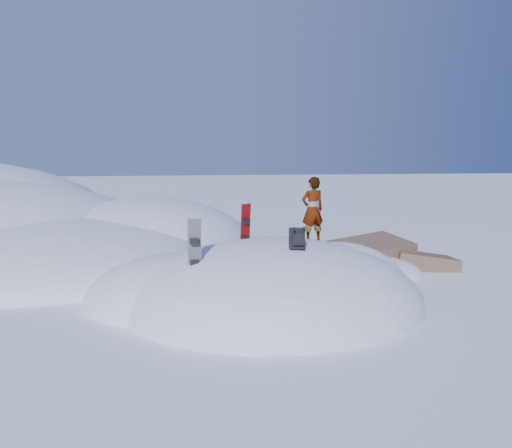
{
  "coord_description": "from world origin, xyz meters",
  "views": [
    {
      "loc": [
        -1.98,
        -11.07,
        3.56
      ],
      "look_at": [
        -0.36,
        0.3,
        1.85
      ],
      "focal_mm": 35.0,
      "sensor_mm": 36.0,
      "label": 1
    }
  ],
  "objects": [
    {
      "name": "snowboard_red",
      "position": [
        -0.56,
        0.81,
        1.58
      ],
      "size": [
        0.29,
        0.26,
        1.42
      ],
      "rotation": [
        0.0,
        0.0,
        0.53
      ],
      "color": "red",
      "rests_on": "snow_mound"
    },
    {
      "name": "backpack",
      "position": [
        0.39,
        -0.7,
        1.65
      ],
      "size": [
        0.39,
        0.48,
        0.57
      ],
      "rotation": [
        0.0,
        0.0,
        -0.16
      ],
      "color": "black",
      "rests_on": "snow_mound"
    },
    {
      "name": "rock_outcrop",
      "position": [
        3.72,
        3.01,
        0.01
      ],
      "size": [
        4.68,
        4.41,
        1.68
      ],
      "color": "brown",
      "rests_on": "ground"
    },
    {
      "name": "person",
      "position": [
        1.09,
        0.71,
        2.11
      ],
      "size": [
        0.66,
        0.52,
        1.61
      ],
      "primitive_type": "imported",
      "rotation": [
        0.0,
        0.0,
        3.38
      ],
      "color": "slate",
      "rests_on": "snow_mound"
    },
    {
      "name": "snowboard_dark",
      "position": [
        -1.81,
        -0.76,
        1.4
      ],
      "size": [
        0.3,
        0.23,
        1.51
      ],
      "rotation": [
        0.0,
        0.0,
        -0.08
      ],
      "color": "black",
      "rests_on": "snow_mound"
    },
    {
      "name": "gear_pile",
      "position": [
        -2.19,
        -1.76,
        0.11
      ],
      "size": [
        0.82,
        0.64,
        0.21
      ],
      "rotation": [
        0.0,
        0.0,
        0.3
      ],
      "color": "black",
      "rests_on": "ground"
    },
    {
      "name": "snow_mound",
      "position": [
        -0.17,
        0.24,
        0.0
      ],
      "size": [
        8.0,
        6.0,
        3.0
      ],
      "color": "white",
      "rests_on": "ground"
    },
    {
      "name": "ground",
      "position": [
        0.0,
        0.0,
        0.0
      ],
      "size": [
        120.0,
        120.0,
        0.0
      ],
      "primitive_type": "plane",
      "color": "white",
      "rests_on": "ground"
    }
  ]
}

